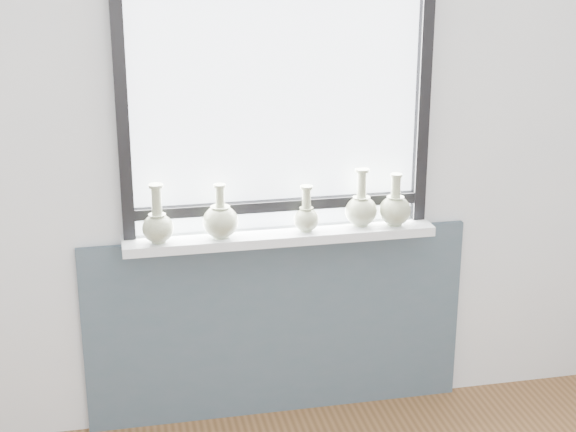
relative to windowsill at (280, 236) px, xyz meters
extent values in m
cube|color=silver|center=(0.00, 0.10, 0.42)|extent=(3.60, 0.02, 2.60)
cube|color=#404D5B|center=(0.00, 0.07, -0.45)|extent=(1.70, 0.03, 0.86)
cube|color=silver|center=(0.00, 0.00, 0.00)|extent=(1.32, 0.18, 0.04)
cube|color=black|center=(-0.62, 0.05, 0.55)|extent=(0.05, 0.06, 1.05)
cube|color=black|center=(0.62, 0.05, 0.55)|extent=(0.05, 0.06, 1.05)
cube|color=black|center=(0.00, 0.05, 0.12)|extent=(1.20, 0.05, 0.04)
cube|color=white|center=(0.00, 0.08, 0.52)|extent=(1.20, 0.01, 1.00)
cylinder|color=#9FA785|center=(-0.51, -0.03, 0.02)|extent=(0.06, 0.06, 0.01)
ellipsoid|color=#9FA785|center=(-0.51, -0.03, 0.08)|extent=(0.13, 0.13, 0.12)
cone|color=#9FA785|center=(-0.51, -0.03, 0.13)|extent=(0.07, 0.07, 0.03)
cylinder|color=#9FA785|center=(-0.51, -0.03, 0.19)|extent=(0.04, 0.04, 0.13)
cylinder|color=#9FA785|center=(-0.51, -0.03, 0.26)|extent=(0.06, 0.06, 0.01)
cylinder|color=#9FA785|center=(-0.25, -0.02, 0.02)|extent=(0.07, 0.07, 0.01)
ellipsoid|color=#9FA785|center=(-0.25, -0.02, 0.09)|extent=(0.15, 0.15, 0.14)
cone|color=#9FA785|center=(-0.25, -0.02, 0.14)|extent=(0.08, 0.08, 0.03)
cylinder|color=#9FA785|center=(-0.25, -0.02, 0.19)|extent=(0.04, 0.04, 0.10)
cylinder|color=#9FA785|center=(-0.25, -0.02, 0.24)|extent=(0.05, 0.05, 0.01)
cylinder|color=#9FA785|center=(0.11, -0.02, 0.02)|extent=(0.05, 0.05, 0.01)
ellipsoid|color=#9FA785|center=(0.11, -0.02, 0.07)|extent=(0.11, 0.11, 0.10)
cone|color=#9FA785|center=(0.11, -0.02, 0.11)|extent=(0.06, 0.06, 0.03)
cylinder|color=#9FA785|center=(0.11, -0.02, 0.16)|extent=(0.04, 0.04, 0.10)
cylinder|color=#9FA785|center=(0.11, -0.02, 0.21)|extent=(0.05, 0.05, 0.01)
cylinder|color=#9FA785|center=(0.36, 0.01, 0.02)|extent=(0.06, 0.06, 0.01)
ellipsoid|color=#9FA785|center=(0.36, 0.01, 0.08)|extent=(0.14, 0.14, 0.13)
cone|color=#9FA785|center=(0.36, 0.01, 0.13)|extent=(0.08, 0.08, 0.03)
cylinder|color=#9FA785|center=(0.36, 0.01, 0.19)|extent=(0.04, 0.04, 0.13)
cylinder|color=#9FA785|center=(0.36, 0.01, 0.26)|extent=(0.06, 0.06, 0.01)
cylinder|color=#9FA785|center=(0.50, -0.02, 0.02)|extent=(0.06, 0.06, 0.01)
ellipsoid|color=#9FA785|center=(0.50, -0.02, 0.08)|extent=(0.14, 0.14, 0.13)
cone|color=#9FA785|center=(0.50, -0.02, 0.13)|extent=(0.08, 0.08, 0.03)
cylinder|color=#9FA785|center=(0.50, -0.02, 0.18)|extent=(0.04, 0.04, 0.11)
cylinder|color=#9FA785|center=(0.50, -0.02, 0.24)|extent=(0.05, 0.05, 0.01)
camera|label=1|loc=(-0.69, -3.43, 1.26)|focal=55.00mm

